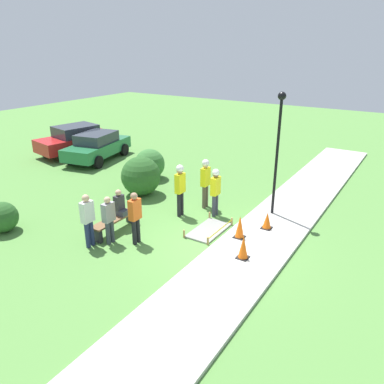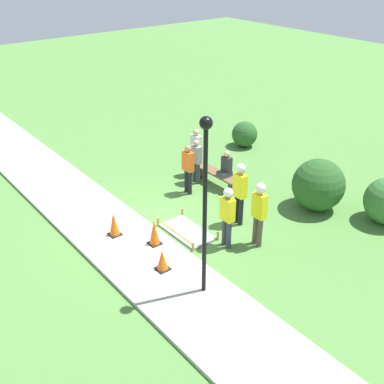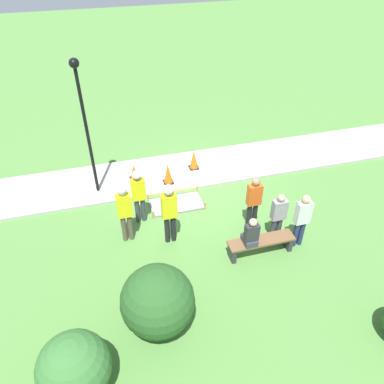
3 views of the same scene
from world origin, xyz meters
name	(u,v)px [view 1 (image 1 of 3)]	position (x,y,z in m)	size (l,w,h in m)	color
ground_plane	(212,247)	(0.00, 0.00, 0.00)	(60.00, 60.00, 0.00)	#51843D
sidewalk	(246,256)	(0.00, -1.14, 0.05)	(28.00, 2.28, 0.10)	#ADAAA3
wet_concrete_patch	(209,230)	(0.86, 0.62, 0.03)	(1.71, 0.95, 0.28)	gray
traffic_cone_near_patch	(243,247)	(-0.22, -1.15, 0.45)	(0.34, 0.34, 0.71)	black
traffic_cone_far_patch	(240,227)	(0.86, -0.51, 0.47)	(0.34, 0.34, 0.75)	black
traffic_cone_sidewalk_edge	(267,221)	(1.94, -1.01, 0.38)	(0.34, 0.34, 0.58)	black
park_bench	(115,222)	(-0.87, 3.27, 0.35)	(1.84, 0.44, 0.50)	#2D2D33
person_seated_on_bench	(120,205)	(-0.51, 3.32, 0.85)	(0.36, 0.44, 0.89)	#383D47
worker_supervisor	(180,185)	(1.39, 2.15, 1.20)	(0.40, 0.28, 1.96)	black
worker_assistant	(215,188)	(2.06, 1.06, 1.08)	(0.40, 0.26, 1.81)	#383D47
worker_trainee	(205,179)	(2.54, 1.77, 1.17)	(0.40, 0.28, 1.93)	brown
bystander_in_orange_shirt	(135,215)	(-1.07, 2.16, 0.97)	(0.40, 0.23, 1.72)	black
bystander_in_gray_shirt	(88,217)	(-2.00, 3.25, 0.99)	(0.40, 0.23, 1.74)	navy
bystander_in_white_shirt	(109,218)	(-1.51, 2.86, 0.89)	(0.40, 0.22, 1.58)	#383D47
lamppost_near	(278,138)	(3.21, -0.71, 2.91)	(0.28, 0.28, 4.36)	black
parked_car_green	(97,146)	(4.94, 10.02, 0.77)	(4.44, 2.62, 1.50)	#236B3D
parked_car_red	(77,139)	(5.18, 11.92, 0.84)	(4.65, 2.71, 1.64)	red
shrub_rounded_near	(2,217)	(-2.86, 6.46, 0.52)	(1.04, 1.04, 1.04)	#285623
shrub_rounded_mid	(150,164)	(4.04, 5.67, 0.71)	(1.41, 1.41, 1.41)	#387033
shrub_rounded_far	(141,176)	(2.23, 4.70, 0.82)	(1.64, 1.64, 1.64)	#285623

